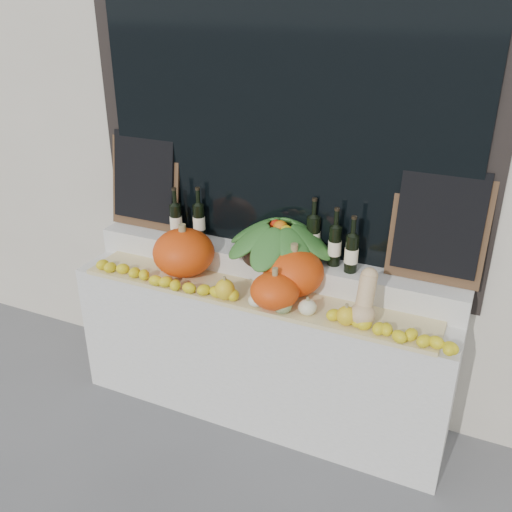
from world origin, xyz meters
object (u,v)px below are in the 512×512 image
wine_bottle_tall (313,236)px  butternut_squash (365,301)px  pumpkin_right (294,272)px  pumpkin_left (184,252)px  produce_bowl (280,239)px

wine_bottle_tall → butternut_squash: bearing=-41.5°
pumpkin_right → wine_bottle_tall: (0.03, 0.23, 0.13)m
pumpkin_left → butternut_squash: (1.13, -0.09, -0.02)m
pumpkin_left → pumpkin_right: (0.68, 0.05, -0.01)m
produce_bowl → wine_bottle_tall: (0.18, 0.08, 0.02)m
butternut_squash → wine_bottle_tall: wine_bottle_tall is taller
produce_bowl → wine_bottle_tall: bearing=23.2°
produce_bowl → pumpkin_right: bearing=-46.5°
pumpkin_left → pumpkin_right: 0.69m
wine_bottle_tall → pumpkin_left: bearing=-158.6°
pumpkin_right → butternut_squash: (0.44, -0.14, -0.01)m
produce_bowl → wine_bottle_tall: wine_bottle_tall is taller
pumpkin_right → produce_bowl: 0.24m
pumpkin_left → produce_bowl: size_ratio=0.54×
produce_bowl → wine_bottle_tall: size_ratio=1.88×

